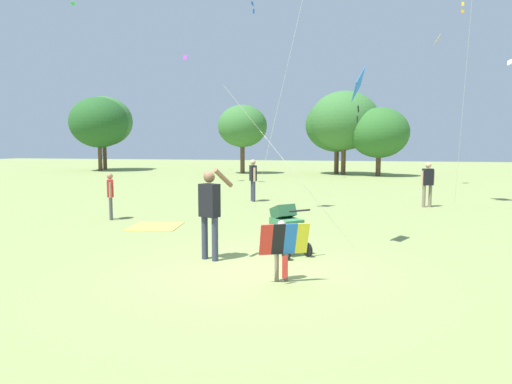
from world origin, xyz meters
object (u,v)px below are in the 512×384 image
kite_adult_black (354,91)px  picnic_blanket (155,226)px  person_adult_flyer (210,207)px  stroller (286,225)px  person_sitting_far (110,192)px  kite_green_novelty (256,0)px  child_with_butterfly_kite (282,244)px  person_couple_left (428,181)px  person_red_shirt (253,177)px

kite_adult_black → picnic_blanket: kite_adult_black is taller
person_adult_flyer → kite_adult_black: size_ratio=0.47×
person_adult_flyer → stroller: bearing=31.5°
person_sitting_far → picnic_blanket: person_sitting_far is taller
stroller → picnic_blanket: size_ratio=0.77×
person_adult_flyer → person_sitting_far: bearing=140.4°
kite_adult_black → kite_green_novelty: size_ratio=0.52×
child_with_butterfly_kite → stroller: (-0.27, 1.86, -0.02)m
person_couple_left → child_with_butterfly_kite: bearing=-109.3°
child_with_butterfly_kite → kite_adult_black: size_ratio=0.26×
person_adult_flyer → child_with_butterfly_kite: bearing=-32.6°
stroller → person_sitting_far: size_ratio=0.74×
person_red_shirt → kite_green_novelty: bearing=-74.2°
person_adult_flyer → kite_green_novelty: (-0.52, 5.75, 5.67)m
kite_green_novelty → person_sitting_far: 7.40m
kite_adult_black → kite_green_novelty: kite_green_novelty is taller
stroller → person_couple_left: (3.75, 8.10, 0.35)m
stroller → child_with_butterfly_kite: bearing=-81.8°
person_adult_flyer → person_sitting_far: (-4.53, 3.74, -0.22)m
person_adult_flyer → person_couple_left: (5.10, 8.92, -0.08)m
person_sitting_far → person_couple_left: 10.93m
child_with_butterfly_kite → person_red_shirt: size_ratio=0.60×
person_sitting_far → picnic_blanket: size_ratio=1.05×
person_adult_flyer → person_red_shirt: bearing=99.1°
child_with_butterfly_kite → stroller: size_ratio=0.97×
child_with_butterfly_kite → person_adult_flyer: 1.96m
person_couple_left → picnic_blanket: size_ratio=1.22×
person_adult_flyer → stroller: size_ratio=1.75×
stroller → kite_adult_black: size_ratio=0.27×
kite_adult_black → person_couple_left: size_ratio=2.38×
kite_adult_black → picnic_blanket: bearing=166.1°
kite_green_novelty → picnic_blanket: 7.57m
person_red_shirt → person_couple_left: (6.55, -0.11, -0.03)m
person_sitting_far → picnic_blanket: bearing=-22.5°
person_adult_flyer → person_red_shirt: person_adult_flyer is taller
person_sitting_far → kite_green_novelty: bearing=26.7°
kite_adult_black → person_couple_left: (2.47, 7.26, -2.39)m
person_red_shirt → child_with_butterfly_kite: bearing=-73.0°
child_with_butterfly_kite → kite_adult_black: 3.97m
stroller → person_couple_left: person_couple_left is taller
person_red_shirt → person_couple_left: bearing=-1.0°
child_with_butterfly_kite → person_couple_left: 10.55m
stroller → kite_adult_black: bearing=33.3°
child_with_butterfly_kite → stroller: stroller is taller
person_red_shirt → person_sitting_far: person_red_shirt is taller
person_sitting_far → person_adult_flyer: bearing=-39.6°
person_adult_flyer → picnic_blanket: bearing=132.1°
person_red_shirt → person_couple_left: size_ratio=1.03×
stroller → person_red_shirt: 8.68m
person_adult_flyer → person_couple_left: person_adult_flyer is taller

